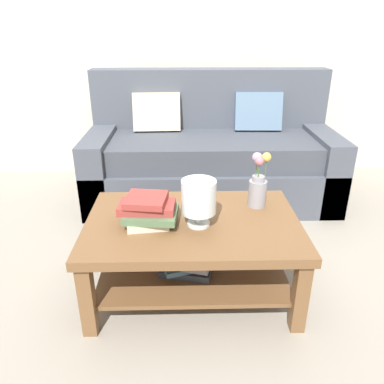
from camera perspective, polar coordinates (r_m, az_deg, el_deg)
ground_plane at (r=2.58m, az=2.09°, el=-9.20°), size 10.00×10.00×0.00m
back_wall at (r=3.80m, az=0.87°, el=23.16°), size 6.40×0.12×2.70m
couch at (r=3.29m, az=2.84°, el=5.42°), size 2.06×0.90×1.06m
coffee_table at (r=2.09m, az=0.03°, el=-7.47°), size 1.15×0.76×0.45m
book_stack_main at (r=1.98m, az=-6.64°, el=-2.84°), size 0.32×0.24×0.15m
glass_hurricane_vase at (r=1.92m, az=1.01°, el=-0.92°), size 0.18×0.18×0.25m
flower_pitcher at (r=2.17m, az=9.95°, el=0.96°), size 0.11×0.10×0.32m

